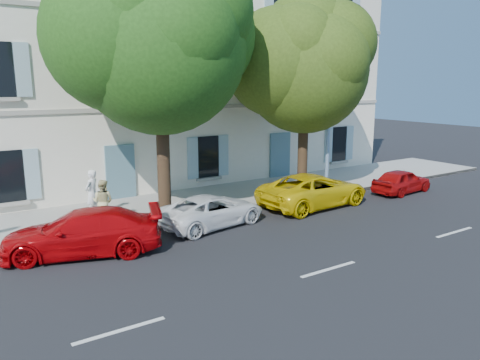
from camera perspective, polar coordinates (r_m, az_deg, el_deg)
ground at (r=16.46m, az=0.99°, el=-6.36°), size 90.00×90.00×0.00m
sidewalk at (r=20.12m, az=-6.19°, el=-2.81°), size 36.00×4.50×0.15m
kerb at (r=18.28m, az=-3.06°, el=-4.25°), size 36.00×0.16×0.16m
building at (r=24.75m, az=-12.79°, el=13.54°), size 28.00×7.00×12.00m
car_red_coupe at (r=14.99m, az=-18.70°, el=-6.09°), size 5.10×3.38×1.37m
car_white_coupe at (r=17.04m, az=-3.48°, el=-3.74°), size 4.36×2.53×1.14m
car_yellow_supercar at (r=19.89m, az=8.98°, el=-1.22°), size 5.16×2.63×1.39m
car_red_hatchback at (r=23.35m, az=19.10°, el=-0.11°), size 3.46×1.65×1.14m
tree_left at (r=17.40m, az=-9.77°, el=15.58°), size 6.19×6.19×9.60m
tree_right at (r=21.34m, az=7.92°, el=13.07°), size 5.55×5.55×8.56m
street_lamp at (r=21.58m, az=11.24°, el=11.48°), size 0.33×1.86×8.72m
pedestrian_a at (r=18.41m, az=-17.60°, el=-1.56°), size 0.78×0.75×1.80m
pedestrian_b at (r=17.44m, az=-16.37°, el=-2.54°), size 0.98×0.98×1.61m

